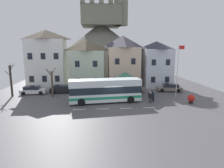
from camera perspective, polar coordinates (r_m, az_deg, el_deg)
name	(u,v)px	position (r m, az deg, el deg)	size (l,w,h in m)	color
ground_plane	(113,103)	(26.58, 0.32, -5.91)	(40.00, 60.00, 0.07)	#514E52
townhouse_00	(47,60)	(38.30, -19.02, 7.02)	(6.76, 5.41, 11.02)	white
townhouse_01	(87,64)	(37.08, -7.60, 5.99)	(6.38, 5.12, 9.20)	beige
townhouse_02	(123,61)	(38.28, 3.26, 6.86)	(5.96, 6.97, 10.07)	beige
townhouse_03	(156,64)	(39.49, 13.07, 5.94)	(5.44, 6.33, 9.00)	silver
hilltop_castle	(101,47)	(59.86, -3.23, 11.07)	(41.10, 41.10, 23.26)	#616055
transit_bus	(105,91)	(26.79, -2.06, -2.03)	(10.34, 3.64, 3.31)	white
bus_shelter	(125,77)	(30.19, 3.97, 2.25)	(3.60, 3.60, 3.94)	#473D33
parked_car_00	(33,90)	(34.46, -22.81, -1.73)	(4.21, 2.04, 1.35)	silver
parked_car_01	(170,88)	(35.33, 17.07, -1.07)	(4.49, 2.34, 1.35)	slate
parked_car_02	(62,89)	(33.89, -14.79, -1.44)	(4.19, 2.00, 1.33)	black
parked_car_03	(131,89)	(33.03, 5.91, -1.43)	(4.56, 2.43, 1.37)	slate
pedestrian_00	(149,91)	(30.13, 11.13, -2.11)	(0.35, 0.35, 1.66)	#2D2D38
pedestrian_01	(154,96)	(27.86, 12.47, -3.60)	(0.30, 0.31, 1.56)	black
pedestrian_02	(153,94)	(29.17, 12.26, -2.85)	(0.34, 0.34, 1.56)	#2D2D38
pedestrian_03	(151,97)	(27.18, 11.59, -3.94)	(0.33, 0.29, 1.51)	#38332D
public_bench	(131,91)	(32.51, 5.66, -1.98)	(1.55, 0.48, 0.87)	#473828
flagpole	(178,68)	(31.48, 19.35, 4.73)	(0.95, 0.10, 8.09)	silver
harbour_buoy	(191,98)	(28.66, 22.86, -4.04)	(0.99, 0.99, 1.24)	black
bare_tree_00	(11,80)	(33.89, -28.26, 1.00)	(1.87, 2.01, 5.33)	#382D28
bare_tree_01	(52,83)	(30.90, -17.67, 0.28)	(1.42, 1.21, 4.67)	brown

